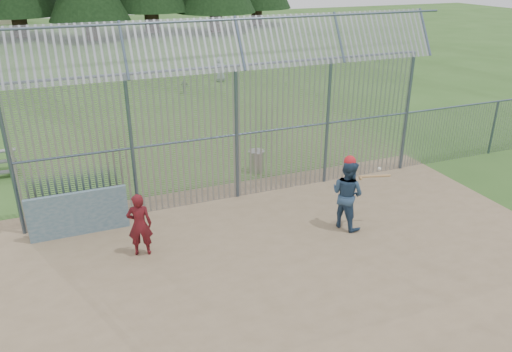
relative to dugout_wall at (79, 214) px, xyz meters
name	(u,v)px	position (x,y,z in m)	size (l,w,h in m)	color
ground	(286,254)	(4.60, -2.90, -0.62)	(120.00, 120.00, 0.00)	#2D511E
dirt_infield	(295,265)	(4.60, -3.40, -0.61)	(14.00, 10.00, 0.02)	#756047
dugout_wall	(79,214)	(0.00, 0.00, 0.00)	(2.50, 0.12, 1.20)	#38566B
batter	(347,194)	(6.67, -2.23, 0.36)	(0.93, 0.72, 1.91)	navy
onlooker	(140,225)	(1.32, -1.56, 0.21)	(0.59, 0.39, 1.62)	maroon
bg_kid_standing	(220,69)	(9.06, 15.84, 0.11)	(0.71, 0.46, 1.45)	gray
bg_kid_seated	(185,86)	(6.32, 13.69, -0.22)	(0.47, 0.19, 0.80)	slate
batting_gear	(354,164)	(6.77, -2.25, 1.22)	(1.27, 0.45, 0.67)	red
trash_can	(256,161)	(5.88, 2.25, -0.24)	(0.56, 0.56, 0.82)	gray
backstop_fence	(294,117)	(6.41, 0.53, 1.74)	(20.09, 0.81, 5.30)	#47566B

